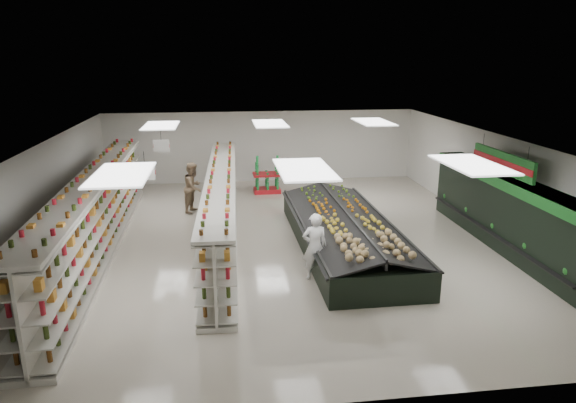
{
  "coord_description": "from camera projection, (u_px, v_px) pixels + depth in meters",
  "views": [
    {
      "loc": [
        -1.85,
        -15.18,
        5.65
      ],
      "look_at": [
        0.17,
        0.13,
        1.22
      ],
      "focal_mm": 32.0,
      "sensor_mm": 36.0,
      "label": 1
    }
  ],
  "objects": [
    {
      "name": "produce_wall_case",
      "position": [
        506.0,
        208.0,
        15.31
      ],
      "size": [
        0.93,
        8.0,
        2.2
      ],
      "color": "black",
      "rests_on": "floor"
    },
    {
      "name": "aisle_sign_near",
      "position": [
        145.0,
        172.0,
        13.12
      ],
      "size": [
        0.52,
        0.06,
        0.75
      ],
      "color": "white",
      "rests_on": "ceiling"
    },
    {
      "name": "gondola_center",
      "position": [
        222.0,
        209.0,
        16.23
      ],
      "size": [
        1.25,
        11.94,
        2.07
      ],
      "rotation": [
        0.0,
        0.0,
        -0.03
      ],
      "color": "silver",
      "rests_on": "floor"
    },
    {
      "name": "hortifruti_banner",
      "position": [
        502.0,
        162.0,
        14.88
      ],
      "size": [
        0.12,
        3.2,
        0.95
      ],
      "color": "#1F7729",
      "rests_on": "ceiling"
    },
    {
      "name": "wall_back",
      "position": [
        262.0,
        147.0,
        23.44
      ],
      "size": [
        14.0,
        0.02,
        3.2
      ],
      "primitive_type": "cube",
      "color": "white",
      "rests_on": "floor"
    },
    {
      "name": "gondola_left",
      "position": [
        97.0,
        218.0,
        15.01
      ],
      "size": [
        1.29,
        13.19,
        2.28
      ],
      "rotation": [
        0.0,
        0.0,
        0.02
      ],
      "color": "silver",
      "rests_on": "floor"
    },
    {
      "name": "soda_endcap",
      "position": [
        267.0,
        176.0,
        21.65
      ],
      "size": [
        1.17,
        0.8,
        1.49
      ],
      "rotation": [
        0.0,
        0.0,
        0.01
      ],
      "color": "red",
      "rests_on": "floor"
    },
    {
      "name": "produce_island",
      "position": [
        345.0,
        231.0,
        15.49
      ],
      "size": [
        2.89,
        7.83,
        1.16
      ],
      "rotation": [
        0.0,
        0.0,
        0.01
      ],
      "color": "black",
      "rests_on": "floor"
    },
    {
      "name": "ceiling",
      "position": [
        283.0,
        140.0,
        15.38
      ],
      "size": [
        14.0,
        16.0,
        0.02
      ],
      "primitive_type": "cube",
      "color": "white",
      "rests_on": "wall_back"
    },
    {
      "name": "shopper_background",
      "position": [
        193.0,
        187.0,
        18.93
      ],
      "size": [
        0.88,
        1.06,
        1.87
      ],
      "primitive_type": "imported",
      "rotation": [
        0.0,
        0.0,
        1.15
      ],
      "color": "#A37F64",
      "rests_on": "floor"
    },
    {
      "name": "shopper_main",
      "position": [
        315.0,
        246.0,
        13.2
      ],
      "size": [
        0.67,
        0.45,
        1.79
      ],
      "primitive_type": "imported",
      "rotation": [
        0.0,
        0.0,
        3.17
      ],
      "color": "silver",
      "rests_on": "floor"
    },
    {
      "name": "wall_front",
      "position": [
        344.0,
        318.0,
        8.19
      ],
      "size": [
        14.0,
        0.02,
        3.2
      ],
      "primitive_type": "cube",
      "color": "white",
      "rests_on": "floor"
    },
    {
      "name": "wall_left",
      "position": [
        45.0,
        199.0,
        14.94
      ],
      "size": [
        0.02,
        16.0,
        3.2
      ],
      "primitive_type": "cube",
      "color": "white",
      "rests_on": "floor"
    },
    {
      "name": "wall_right",
      "position": [
        496.0,
        184.0,
        16.7
      ],
      "size": [
        0.02,
        16.0,
        3.2
      ],
      "primitive_type": "cube",
      "color": "white",
      "rests_on": "floor"
    },
    {
      "name": "floor",
      "position": [
        283.0,
        240.0,
        16.26
      ],
      "size": [
        16.0,
        16.0,
        0.0
      ],
      "primitive_type": "plane",
      "color": "beige",
      "rests_on": "ground"
    },
    {
      "name": "aisle_sign_far",
      "position": [
        161.0,
        146.0,
        16.93
      ],
      "size": [
        0.52,
        0.06,
        0.75
      ],
      "color": "white",
      "rests_on": "ceiling"
    }
  ]
}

